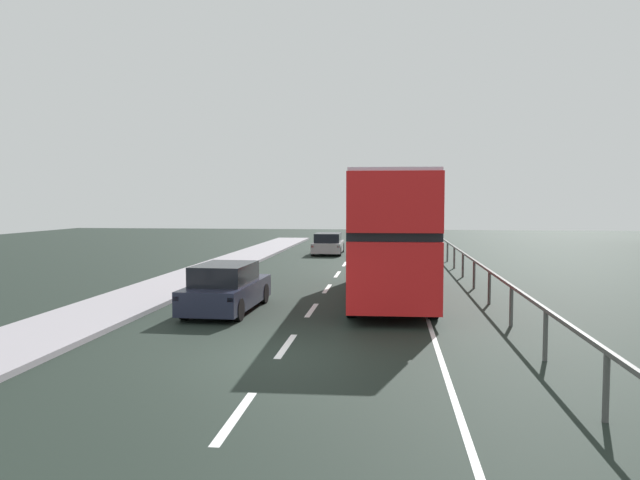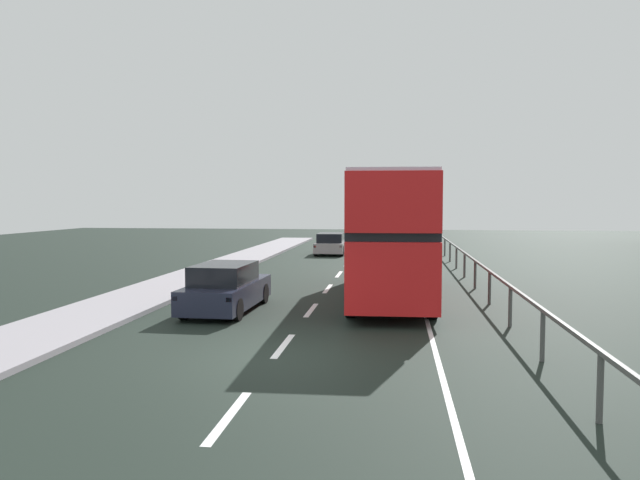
% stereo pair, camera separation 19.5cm
% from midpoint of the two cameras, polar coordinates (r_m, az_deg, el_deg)
% --- Properties ---
extents(ground_plane, '(75.20, 120.00, 0.10)m').
position_cam_midpoint_polar(ground_plane, '(13.13, -3.83, -11.23)').
color(ground_plane, black).
extents(near_sidewalk_kerb, '(2.77, 80.00, 0.14)m').
position_cam_midpoint_polar(near_sidewalk_kerb, '(15.46, -27.02, -8.89)').
color(near_sidewalk_kerb, gray).
rests_on(near_sidewalk_kerb, ground).
extents(lane_paint_markings, '(3.60, 46.00, 0.01)m').
position_cam_midpoint_polar(lane_paint_markings, '(21.22, 6.13, -5.37)').
color(lane_paint_markings, silver).
rests_on(lane_paint_markings, ground).
extents(bridge_side_railing, '(0.10, 42.00, 1.12)m').
position_cam_midpoint_polar(bridge_side_railing, '(21.82, 15.53, -2.85)').
color(bridge_side_railing, '#4C4D4B').
rests_on(bridge_side_railing, ground).
extents(double_decker_bus_red, '(2.81, 10.38, 4.23)m').
position_cam_midpoint_polar(double_decker_bus_red, '(20.58, 6.95, 0.69)').
color(double_decker_bus_red, red).
rests_on(double_decker_bus_red, ground).
extents(hatchback_car_near, '(1.88, 4.42, 1.47)m').
position_cam_midpoint_polar(hatchback_car_near, '(18.37, -8.73, -4.60)').
color(hatchback_car_near, '#1F2234').
rests_on(hatchback_car_near, ground).
extents(sedan_car_ahead, '(1.89, 4.39, 1.35)m').
position_cam_midpoint_polar(sedan_car_ahead, '(37.97, 1.20, -0.38)').
color(sedan_car_ahead, gray).
rests_on(sedan_car_ahead, ground).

